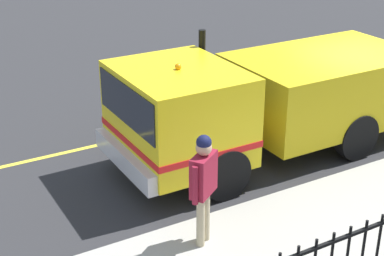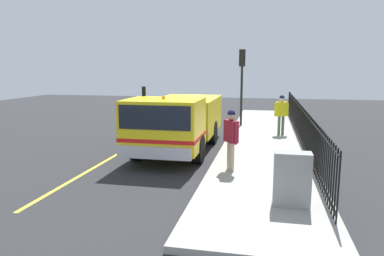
{
  "view_description": "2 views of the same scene",
  "coord_description": "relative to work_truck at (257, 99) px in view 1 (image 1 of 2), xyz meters",
  "views": [
    {
      "loc": [
        8.52,
        -9.14,
        5.37
      ],
      "look_at": [
        0.99,
        -4.83,
        1.52
      ],
      "focal_mm": 54.67,
      "sensor_mm": 36.0,
      "label": 1
    },
    {
      "loc": [
        3.11,
        -15.48,
        3.14
      ],
      "look_at": [
        0.8,
        -4.51,
        1.23
      ],
      "focal_mm": 33.45,
      "sensor_mm": 36.0,
      "label": 2
    }
  ],
  "objects": [
    {
      "name": "lane_marking",
      "position": [
        -2.05,
        2.71,
        -1.24
      ],
      "size": [
        0.12,
        18.12,
        0.01
      ],
      "primitive_type": "cube",
      "color": "yellow",
      "rests_on": "ground"
    },
    {
      "name": "ground_plane",
      "position": [
        0.14,
        2.71,
        -1.25
      ],
      "size": [
        44.29,
        44.29,
        0.0
      ],
      "primitive_type": "plane",
      "color": "#2B2B2D",
      "rests_on": "ground"
    },
    {
      "name": "worker_standing",
      "position": [
        2.27,
        -2.58,
        0.0
      ],
      "size": [
        0.48,
        0.56,
        1.8
      ],
      "rotation": [
        0.0,
        0.0,
        2.17
      ],
      "color": "maroon",
      "rests_on": "sidewalk_slab"
    },
    {
      "name": "traffic_cone",
      "position": [
        -2.04,
        2.36,
        -0.92
      ],
      "size": [
        0.46,
        0.46,
        0.66
      ],
      "primitive_type": "cone",
      "color": "orange",
      "rests_on": "ground"
    },
    {
      "name": "work_truck",
      "position": [
        0.0,
        0.0,
        0.0
      ],
      "size": [
        2.48,
        6.56,
        2.47
      ],
      "rotation": [
        0.0,
        0.0,
        3.14
      ],
      "color": "yellow",
      "rests_on": "ground"
    }
  ]
}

